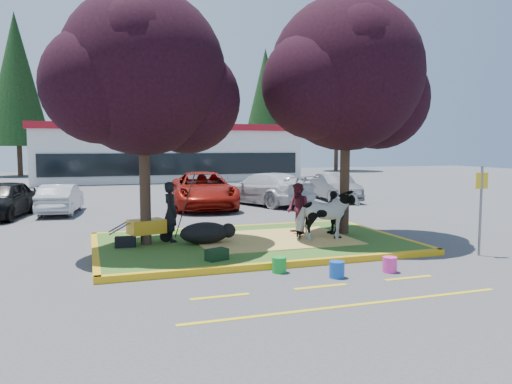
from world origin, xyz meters
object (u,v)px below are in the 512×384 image
object	(u,v)px
calf	(205,233)
wheelbarrow	(147,227)
bucket_green	(279,265)
car_black	(2,199)
bucket_blue	(337,270)
cow	(326,215)
bucket_pink	(390,265)
handler	(171,212)
sign_post	(481,202)
car_silver	(61,199)

from	to	relation	value
calf	wheelbarrow	distance (m)	1.54
bucket_green	car_black	size ratio (longest dim) A/B	0.08
calf	bucket_green	distance (m)	3.08
calf	bucket_green	bearing A→B (deg)	-78.52
bucket_blue	car_black	bearing A→B (deg)	123.73
cow	bucket_pink	distance (m)	3.05
calf	car_black	world-z (taller)	car_black
calf	handler	bearing A→B (deg)	135.86
calf	bucket_green	xyz separation A→B (m)	(0.97, -2.91, -0.27)
sign_post	bucket_green	size ratio (longest dim) A/B	6.61
bucket_green	car_black	bearing A→B (deg)	122.06
handler	bucket_pink	distance (m)	5.89
calf	car_silver	size ratio (longest dim) A/B	0.36
calf	bucket_blue	size ratio (longest dim) A/B	3.86
handler	car_black	size ratio (longest dim) A/B	0.39
sign_post	car_silver	distance (m)	15.49
handler	sign_post	distance (m)	7.91
bucket_blue	car_silver	size ratio (longest dim) A/B	0.09
handler	car_silver	bearing A→B (deg)	9.01
bucket_green	cow	bearing A→B (deg)	45.03
bucket_green	car_silver	distance (m)	12.60
calf	bucket_blue	bearing A→B (deg)	-69.13
wheelbarrow	calf	bearing A→B (deg)	-37.97
handler	bucket_pink	world-z (taller)	handler
bucket_green	bucket_pink	distance (m)	2.38
cow	car_black	size ratio (longest dim) A/B	0.40
car_black	handler	bearing A→B (deg)	-43.14
car_black	car_silver	xyz separation A→B (m)	(2.04, 0.53, -0.10)
car_black	sign_post	bearing A→B (deg)	-29.71
car_black	car_silver	distance (m)	2.11
bucket_green	calf	bearing A→B (deg)	108.47
cow	car_silver	size ratio (longest dim) A/B	0.45
sign_post	wheelbarrow	bearing A→B (deg)	166.25
sign_post	bucket_blue	world-z (taller)	sign_post
cow	handler	xyz separation A→B (m)	(-4.00, 1.26, 0.11)
calf	handler	xyz separation A→B (m)	(-0.79, 0.60, 0.52)
bucket_pink	calf	bearing A→B (deg)	131.69
car_silver	bucket_pink	bearing A→B (deg)	128.07
car_silver	sign_post	bearing A→B (deg)	139.18
wheelbarrow	bucket_pink	bearing A→B (deg)	-58.37
bucket_green	car_black	distance (m)	13.08
wheelbarrow	car_silver	size ratio (longest dim) A/B	0.45
wheelbarrow	sign_post	size ratio (longest dim) A/B	0.75
handler	bucket_blue	distance (m)	5.13
wheelbarrow	car_black	bearing A→B (deg)	104.48
car_black	car_silver	world-z (taller)	car_black
cow	bucket_blue	xyz separation A→B (m)	(-1.27, -3.01, -0.67)
sign_post	car_black	xyz separation A→B (m)	(-12.25, 11.10, -0.65)
calf	car_silver	world-z (taller)	car_silver
sign_post	bucket_blue	size ratio (longest dim) A/B	6.54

